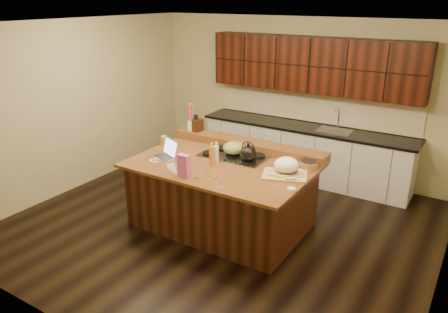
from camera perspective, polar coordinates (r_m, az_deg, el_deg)
The scene contains 30 objects.
room at distance 5.67m, azimuth -0.27°, elevation 3.17°, with size 5.52×5.02×2.72m.
island at distance 5.99m, azimuth -0.25°, elevation -4.95°, with size 2.40×1.60×0.92m.
back_ledge at distance 6.36m, azimuth 3.11°, elevation 1.56°, with size 2.40×0.30×0.12m, color black.
cooktop at distance 6.05m, azimuth 1.26°, elevation 0.13°, with size 0.92×0.52×0.05m.
back_counter at distance 7.56m, azimuth 10.78°, elevation 4.32°, with size 3.70×0.66×2.40m.
kettle at distance 5.76m, azimuth 3.17°, elevation 0.40°, with size 0.22×0.22×0.20m, color black.
green_bowl at distance 6.01m, azimuth 1.27°, elevation 1.14°, with size 0.30×0.30×0.17m, color olive.
laptop at distance 6.04m, azimuth -7.54°, elevation 0.46°, with size 0.45×0.41×0.25m.
oil_bottle at distance 5.67m, azimuth -1.60°, elevation 0.00°, with size 0.07×0.07×0.27m, color orange.
vinegar_bottle at distance 5.76m, azimuth -1.00°, elevation 0.22°, with size 0.06×0.06×0.25m, color silver.
wooden_tray at distance 5.48m, azimuth 8.10°, elevation -1.38°, with size 0.64×0.55×0.22m.
ramekin_a at distance 5.03m, azimuth 8.78°, elevation -4.35°, with size 0.10×0.10×0.04m, color white.
ramekin_b at distance 5.57m, azimuth 9.83°, elevation -1.94°, with size 0.10×0.10×0.04m, color white.
ramekin_c at distance 5.71m, azimuth 10.88°, elevation -1.44°, with size 0.10×0.10×0.04m, color white.
strainer_bowl at distance 5.72m, azimuth 11.00°, elevation -1.15°, with size 0.24×0.24×0.09m, color #996B3F.
kitchen_timer at distance 5.14m, azimuth -0.47°, elevation -3.41°, with size 0.08×0.08×0.07m, color silver.
pink_bag at distance 5.36m, azimuth -5.27°, elevation -1.22°, with size 0.15×0.08×0.29m, color #C15A8F.
candy_plate at distance 5.97m, azimuth -8.88°, elevation -0.50°, with size 0.18×0.18×0.01m, color white.
package_box at distance 6.59m, azimuth -7.83°, elevation 2.10°, with size 0.09×0.06×0.13m, color gold.
utensil_crock at distance 6.84m, azimuth -4.28°, elevation 4.03°, with size 0.12×0.12×0.14m, color white.
knife_block at distance 6.77m, azimuth -3.45°, elevation 4.10°, with size 0.10×0.16×0.19m, color black.
gumdrop_0 at distance 5.51m, azimuth -4.99°, elevation -2.08°, with size 0.02×0.02×0.02m, color red.
gumdrop_1 at distance 5.50m, azimuth -2.43°, elevation -2.08°, with size 0.02×0.02×0.02m, color #198C26.
gumdrop_2 at distance 5.51m, azimuth -5.56°, elevation -2.10°, with size 0.02×0.02×0.02m, color red.
gumdrop_3 at distance 5.41m, azimuth -3.60°, elevation -2.49°, with size 0.02×0.02×0.02m, color #198C26.
gumdrop_4 at distance 5.32m, azimuth -3.34°, elevation -2.88°, with size 0.02×0.02×0.02m, color red.
gumdrop_5 at distance 5.32m, azimuth -1.21°, elevation -2.87°, with size 0.02×0.02×0.02m, color #198C26.
gumdrop_6 at distance 5.34m, azimuth -0.81°, elevation -2.76°, with size 0.02×0.02×0.02m, color red.
gumdrop_7 at distance 5.39m, azimuth -1.82°, elevation -2.53°, with size 0.02×0.02×0.02m, color #198C26.
gumdrop_8 at distance 5.34m, azimuth -3.77°, elevation -2.83°, with size 0.02×0.02×0.02m, color red.
Camera 1 is at (2.90, -4.58, 3.03)m, focal length 35.00 mm.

